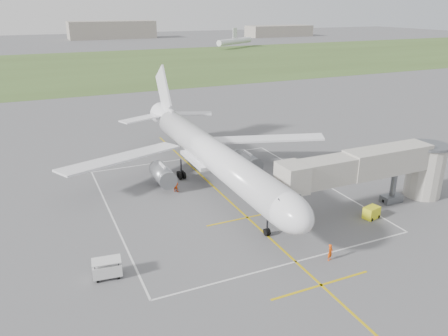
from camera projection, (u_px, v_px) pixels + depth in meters
name	position (u px, v px, depth m)	size (l,w,h in m)	color
ground	(213.00, 186.00, 58.12)	(700.00, 700.00, 0.00)	#57575A
grass_strip	(83.00, 67.00, 169.14)	(700.00, 120.00, 0.02)	#415826
apron_markings	(232.00, 203.00, 53.15)	(28.20, 60.00, 0.01)	#C5A40B
airliner	(211.00, 153.00, 57.22)	(38.93, 46.75, 13.52)	white
jet_bridge	(381.00, 168.00, 50.97)	(23.40, 5.00, 7.20)	#9D988E
gpu_unit	(372.00, 213.00, 49.25)	(2.02, 1.62, 1.35)	yellow
baggage_cart	(107.00, 268.00, 38.43)	(2.66, 1.79, 1.74)	silver
ramp_worker_nose	(330.00, 252.00, 41.06)	(0.60, 0.40, 1.66)	#EC4A07
ramp_worker_wing	(176.00, 185.00, 56.24)	(0.87, 0.68, 1.79)	#E44207
distant_hangars	(27.00, 34.00, 276.57)	(345.00, 49.00, 12.00)	gray
distant_aircraft	(88.00, 48.00, 204.47)	(186.46, 45.25, 8.85)	white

